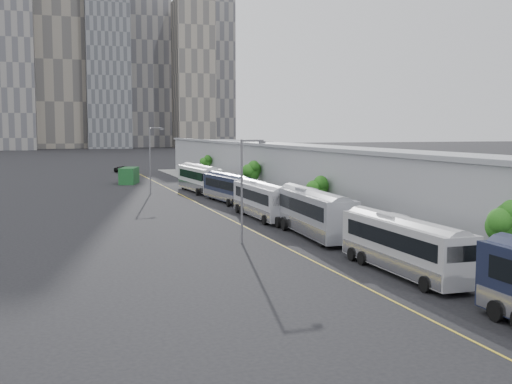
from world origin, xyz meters
name	(u,v)px	position (x,y,z in m)	size (l,w,h in m)	color
sidewalk	(349,222)	(9.00, 55.00, 0.06)	(10.00, 170.00, 0.12)	gray
lane_line	(246,227)	(-1.50, 55.00, 0.01)	(0.12, 160.00, 0.02)	gold
depot	(386,185)	(12.99, 55.00, 3.51)	(12.45, 160.40, 7.20)	gray
skyline	(81,42)	(-2.90, 324.16, 50.85)	(145.00, 64.00, 120.00)	slate
bus_2	(403,250)	(2.30, 33.72, 1.51)	(2.75, 12.23, 3.58)	#B2B2B4
bus_3	(313,217)	(2.54, 48.64, 1.66)	(3.51, 13.60, 3.94)	gray
bus_4	(262,203)	(1.86, 60.35, 1.54)	(2.79, 12.47, 3.64)	#AFB1BA
bus_5	(228,190)	(2.33, 75.03, 1.49)	(3.51, 12.24, 3.53)	#161C32
bus_6	(199,181)	(1.76, 88.87, 1.65)	(3.53, 13.54, 3.92)	silver
tree_1	(502,222)	(5.85, 29.05, 3.78)	(1.91, 1.91, 4.77)	black
tree_2	(317,189)	(5.83, 55.67, 3.30)	(1.95, 1.95, 4.30)	black
tree_3	(251,171)	(5.72, 76.52, 3.73)	(2.15, 2.15, 4.83)	black
tree_4	(206,162)	(5.98, 102.56, 3.52)	(1.63, 1.63, 4.38)	black
street_lamp_near	(244,183)	(-4.00, 47.18, 4.79)	(2.04, 0.22, 8.23)	#59595E
street_lamp_far	(151,156)	(-5.11, 88.44, 5.32)	(2.04, 0.22, 9.26)	#59595E
shipping_container	(129,176)	(-6.17, 106.34, 1.34)	(2.44, 5.75, 2.67)	#15461F
suv	(124,169)	(-4.05, 133.61, 0.69)	(2.28, 4.95, 1.37)	black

